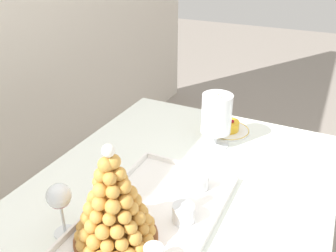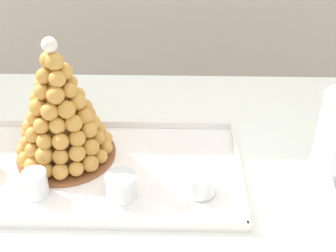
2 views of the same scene
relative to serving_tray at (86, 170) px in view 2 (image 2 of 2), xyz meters
The scene contains 7 objects.
buffet_table 0.20m from the serving_tray, ahead, with size 1.30×0.94×0.73m.
serving_tray is the anchor object (origin of this frame).
croquembouche 0.14m from the serving_tray, 138.05° to the left, with size 0.22×0.22×0.29m.
dessert_cup_mid_left 0.12m from the serving_tray, 134.76° to the right, with size 0.05×0.05×0.06m.
dessert_cup_centre 0.13m from the serving_tray, 43.48° to the right, with size 0.06×0.06×0.05m.
dessert_cup_mid_right 0.26m from the serving_tray, 15.37° to the right, with size 0.06×0.06×0.05m.
wine_glass 0.24m from the serving_tray, 115.21° to the left, with size 0.07×0.07×0.16m.
Camera 2 is at (0.03, -0.76, 1.37)m, focal length 47.92 mm.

